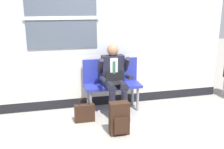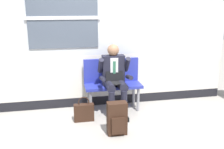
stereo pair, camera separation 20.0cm
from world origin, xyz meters
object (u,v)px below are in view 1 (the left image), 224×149
(person_seated, at_px, (114,77))
(backpack, at_px, (119,119))
(bench_with_person, at_px, (112,80))
(handbag, at_px, (85,113))

(person_seated, xyz_separation_m, backpack, (-0.13, -0.82, -0.42))
(bench_with_person, bearing_deg, backpack, -97.46)
(bench_with_person, distance_m, backpack, 1.07)
(bench_with_person, height_order, backpack, bench_with_person)
(backpack, height_order, handbag, backpack)
(backpack, xyz_separation_m, handbag, (-0.45, 0.56, -0.09))
(bench_with_person, bearing_deg, handbag, -142.14)
(bench_with_person, xyz_separation_m, backpack, (-0.13, -1.02, -0.31))
(person_seated, relative_size, backpack, 2.43)
(bench_with_person, relative_size, backpack, 2.03)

